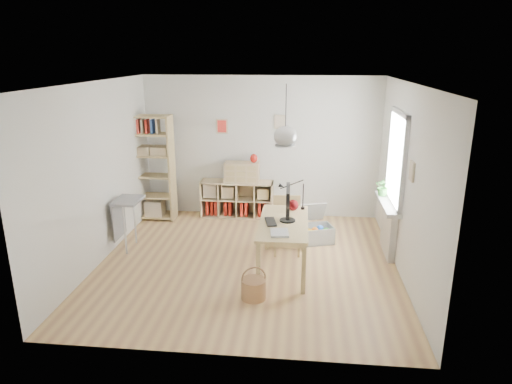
# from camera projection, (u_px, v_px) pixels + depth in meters

# --- Properties ---
(ground) EXTENTS (4.50, 4.50, 0.00)m
(ground) POSITION_uv_depth(u_px,v_px,m) (248.00, 263.00, 7.00)
(ground) COLOR tan
(ground) RESTS_ON ground
(room_shell) EXTENTS (4.50, 4.50, 4.50)m
(room_shell) POSITION_uv_depth(u_px,v_px,m) (285.00, 136.00, 6.22)
(room_shell) COLOR white
(room_shell) RESTS_ON ground
(window_unit) EXTENTS (0.07, 1.16, 1.46)m
(window_unit) POSITION_uv_depth(u_px,v_px,m) (397.00, 159.00, 6.91)
(window_unit) COLOR white
(window_unit) RESTS_ON ground
(radiator) EXTENTS (0.10, 0.80, 0.80)m
(radiator) POSITION_uv_depth(u_px,v_px,m) (389.00, 230.00, 7.24)
(radiator) COLOR silver
(radiator) RESTS_ON ground
(windowsill) EXTENTS (0.22, 1.20, 0.06)m
(windowsill) POSITION_uv_depth(u_px,v_px,m) (388.00, 204.00, 7.12)
(windowsill) COLOR silver
(windowsill) RESTS_ON radiator
(desk) EXTENTS (0.70, 1.50, 0.75)m
(desk) POSITION_uv_depth(u_px,v_px,m) (284.00, 228.00, 6.62)
(desk) COLOR #E1C581
(desk) RESTS_ON ground
(cube_shelf) EXTENTS (1.40, 0.38, 0.72)m
(cube_shelf) POSITION_uv_depth(u_px,v_px,m) (236.00, 201.00, 8.94)
(cube_shelf) COLOR beige
(cube_shelf) RESTS_ON ground
(tall_bookshelf) EXTENTS (0.80, 0.38, 2.00)m
(tall_bookshelf) POSITION_uv_depth(u_px,v_px,m) (152.00, 164.00, 8.60)
(tall_bookshelf) COLOR #E1C581
(tall_bookshelf) RESTS_ON ground
(side_table) EXTENTS (0.40, 0.55, 0.85)m
(side_table) POSITION_uv_depth(u_px,v_px,m) (124.00, 210.00, 7.34)
(side_table) COLOR gray
(side_table) RESTS_ON ground
(chair) EXTENTS (0.47, 0.47, 0.90)m
(chair) POSITION_uv_depth(u_px,v_px,m) (287.00, 221.00, 7.29)
(chair) COLOR gray
(chair) RESTS_ON ground
(wicker_basket) EXTENTS (0.33, 0.33, 0.45)m
(wicker_basket) POSITION_uv_depth(u_px,v_px,m) (254.00, 288.00, 5.95)
(wicker_basket) COLOR #A6764B
(wicker_basket) RESTS_ON ground
(storage_chest) EXTENTS (0.73, 0.78, 0.60)m
(storage_chest) POSITION_uv_depth(u_px,v_px,m) (315.00, 230.00, 7.78)
(storage_chest) COLOR #B6B6B1
(storage_chest) RESTS_ON ground
(monitor) EXTENTS (0.23, 0.58, 0.50)m
(monitor) POSITION_uv_depth(u_px,v_px,m) (288.00, 202.00, 6.54)
(monitor) COLOR black
(monitor) RESTS_ON desk
(keyboard) EXTENTS (0.21, 0.38, 0.02)m
(keyboard) POSITION_uv_depth(u_px,v_px,m) (271.00, 222.00, 6.57)
(keyboard) COLOR black
(keyboard) RESTS_ON desk
(task_lamp) EXTENTS (0.41, 0.15, 0.44)m
(task_lamp) POSITION_uv_depth(u_px,v_px,m) (290.00, 192.00, 7.00)
(task_lamp) COLOR black
(task_lamp) RESTS_ON desk
(yarn_ball) EXTENTS (0.17, 0.17, 0.17)m
(yarn_ball) POSITION_uv_depth(u_px,v_px,m) (293.00, 205.00, 7.05)
(yarn_ball) COLOR #4E0A0C
(yarn_ball) RESTS_ON desk
(paper_tray) EXTENTS (0.27, 0.32, 0.03)m
(paper_tray) POSITION_uv_depth(u_px,v_px,m) (280.00, 233.00, 6.14)
(paper_tray) COLOR silver
(paper_tray) RESTS_ON desk
(drawer_chest) EXTENTS (0.66, 0.31, 0.38)m
(drawer_chest) POSITION_uv_depth(u_px,v_px,m) (242.00, 172.00, 8.71)
(drawer_chest) COLOR beige
(drawer_chest) RESTS_ON cube_shelf
(red_vase) EXTENTS (0.14, 0.14, 0.17)m
(red_vase) POSITION_uv_depth(u_px,v_px,m) (254.00, 158.00, 8.61)
(red_vase) COLOR maroon
(red_vase) RESTS_ON drawer_chest
(potted_plant) EXTENTS (0.30, 0.27, 0.31)m
(potted_plant) POSITION_uv_depth(u_px,v_px,m) (384.00, 187.00, 7.39)
(potted_plant) COLOR #2A6827
(potted_plant) RESTS_ON windowsill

